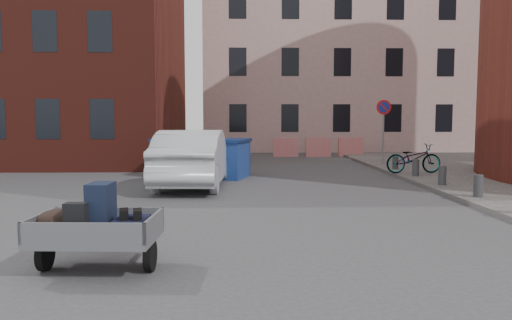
{
  "coord_description": "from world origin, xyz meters",
  "views": [
    {
      "loc": [
        0.16,
        -10.77,
        2.1
      ],
      "look_at": [
        0.51,
        0.61,
        1.1
      ],
      "focal_mm": 35.0,
      "sensor_mm": 36.0,
      "label": 1
    }
  ],
  "objects_px": {
    "trailer": "(96,227)",
    "silver_car": "(194,158)",
    "dumpster": "(202,158)",
    "bicycle": "(414,158)"
  },
  "relations": [
    {
      "from": "silver_car",
      "to": "trailer",
      "type": "bearing_deg",
      "value": 88.87
    },
    {
      "from": "bicycle",
      "to": "silver_car",
      "type": "bearing_deg",
      "value": 100.97
    },
    {
      "from": "dumpster",
      "to": "bicycle",
      "type": "distance_m",
      "value": 7.4
    },
    {
      "from": "trailer",
      "to": "bicycle",
      "type": "bearing_deg",
      "value": 55.77
    },
    {
      "from": "dumpster",
      "to": "silver_car",
      "type": "bearing_deg",
      "value": -74.95
    },
    {
      "from": "silver_car",
      "to": "bicycle",
      "type": "bearing_deg",
      "value": -161.18
    },
    {
      "from": "trailer",
      "to": "silver_car",
      "type": "relative_size",
      "value": 0.36
    },
    {
      "from": "bicycle",
      "to": "trailer",
      "type": "bearing_deg",
      "value": 137.37
    },
    {
      "from": "trailer",
      "to": "dumpster",
      "type": "xyz_separation_m",
      "value": [
        0.6,
        10.58,
        0.06
      ]
    },
    {
      "from": "silver_car",
      "to": "bicycle",
      "type": "distance_m",
      "value": 7.78
    }
  ]
}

